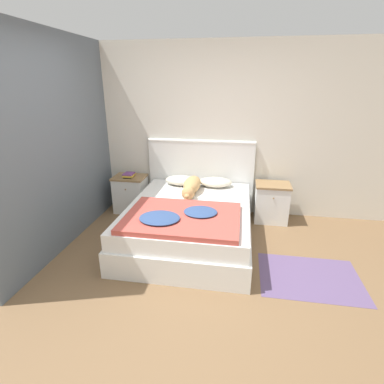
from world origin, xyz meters
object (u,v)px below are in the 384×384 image
bed (189,223)px  nightstand_right (271,202)px  dog (192,186)px  pillow_left (182,180)px  book_stack (129,175)px  nightstand_left (131,194)px  pillow_right (215,182)px

bed → nightstand_right: (1.10, 0.79, 0.04)m
bed → dog: size_ratio=2.43×
pillow_left → book_stack: bearing=179.9°
pillow_left → book_stack: (-0.84, 0.00, 0.04)m
pillow_left → dog: 0.38m
nightstand_left → pillow_left: bearing=-1.5°
pillow_left → nightstand_right: bearing=0.9°
dog → nightstand_left: bearing=162.2°
nightstand_right → pillow_right: size_ratio=1.18×
bed → pillow_left: pillow_left is taller
book_stack → bed: bearing=-35.2°
nightstand_right → pillow_right: 0.89m
pillow_right → bed: bearing=-108.6°
pillow_left → book_stack: book_stack is taller
pillow_left → dog: bearing=-56.5°
dog → book_stack: bearing=163.1°
pillow_left → dog: (0.21, -0.32, 0.03)m
book_stack → nightstand_left: bearing=101.0°
nightstand_right → nightstand_left: bearing=180.0°
nightstand_right → dog: size_ratio=0.72×
book_stack → pillow_right: bearing=-0.1°
bed → pillow_right: bearing=71.4°
bed → nightstand_left: 1.36m
nightstand_left → pillow_right: size_ratio=1.18×
nightstand_right → pillow_left: 1.39m
nightstand_left → pillow_left: size_ratio=1.18×
pillow_right → pillow_left: bearing=180.0°
nightstand_left → book_stack: 0.32m
pillow_left → book_stack: size_ratio=2.01×
pillow_right → dog: bearing=-134.3°
bed → pillow_left: (-0.26, 0.77, 0.32)m
pillow_left → nightstand_left: bearing=178.5°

